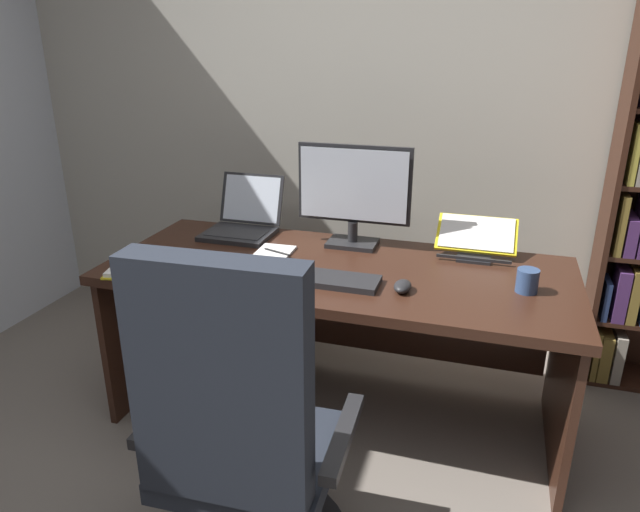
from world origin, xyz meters
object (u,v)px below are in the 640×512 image
object	(u,v)px
desk	(342,299)
open_binder	(175,266)
coffee_mug	(527,281)
notepad	(273,253)
office_chair	(241,452)
pen	(277,252)
monitor	(354,195)
keyboard	(325,279)
reading_stand_with_book	(476,238)
laptop	(243,222)
computer_mouse	(403,286)

from	to	relation	value
desk	open_binder	size ratio (longest dim) A/B	3.42
coffee_mug	notepad	bearing A→B (deg)	174.94
office_chair	pen	xyz separation A→B (m)	(-0.24, 0.95, 0.26)
desk	monitor	bearing A→B (deg)	91.37
keyboard	reading_stand_with_book	size ratio (longest dim) A/B	1.24
laptop	keyboard	distance (m)	0.71
reading_stand_with_book	computer_mouse	bearing A→B (deg)	-115.65
keyboard	open_binder	xyz separation A→B (m)	(-0.62, -0.05, -0.00)
office_chair	laptop	bearing A→B (deg)	111.08
office_chair	monitor	distance (m)	1.26
computer_mouse	coffee_mug	size ratio (longest dim) A/B	1.17
laptop	reading_stand_with_book	distance (m)	1.08
open_binder	monitor	bearing A→B (deg)	25.54
open_binder	coffee_mug	size ratio (longest dim) A/B	6.24
notepad	coffee_mug	distance (m)	1.04
computer_mouse	office_chair	bearing A→B (deg)	-114.83
keyboard	open_binder	distance (m)	0.62
open_binder	notepad	size ratio (longest dim) A/B	2.63
desk	laptop	distance (m)	0.63
open_binder	notepad	bearing A→B (deg)	27.35
laptop	desk	bearing A→B (deg)	-20.47
monitor	open_binder	bearing A→B (deg)	-141.57
computer_mouse	reading_stand_with_book	world-z (taller)	reading_stand_with_book
keyboard	pen	bearing A→B (deg)	141.67
laptop	coffee_mug	bearing A→B (deg)	-14.26
monitor	keyboard	size ratio (longest dim) A/B	1.20
pen	open_binder	bearing A→B (deg)	-141.45
reading_stand_with_book	coffee_mug	size ratio (longest dim) A/B	3.81
office_chair	keyboard	distance (m)	0.77
keyboard	pen	world-z (taller)	keyboard
laptop	reading_stand_with_book	world-z (taller)	laptop
monitor	pen	xyz separation A→B (m)	(-0.28, -0.22, -0.22)
reading_stand_with_book	notepad	xyz separation A→B (m)	(-0.83, -0.27, -0.07)
computer_mouse	pen	bearing A→B (deg)	159.12
office_chair	laptop	distance (m)	1.32
monitor	reading_stand_with_book	xyz separation A→B (m)	(0.53, 0.05, -0.16)
office_chair	keyboard	xyz separation A→B (m)	(0.03, 0.72, 0.25)
open_binder	keyboard	bearing A→B (deg)	-8.28
office_chair	notepad	world-z (taller)	office_chair
desk	office_chair	size ratio (longest dim) A/B	1.71
open_binder	desk	bearing A→B (deg)	12.75
reading_stand_with_book	notepad	distance (m)	0.88
computer_mouse	pen	world-z (taller)	computer_mouse
monitor	reading_stand_with_book	bearing A→B (deg)	4.88
coffee_mug	open_binder	bearing A→B (deg)	-172.47
desk	open_binder	distance (m)	0.72
notepad	pen	size ratio (longest dim) A/B	1.50
office_chair	open_binder	xyz separation A→B (m)	(-0.59, 0.67, 0.25)
office_chair	keyboard	size ratio (longest dim) A/B	2.64
office_chair	open_binder	bearing A→B (deg)	128.65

